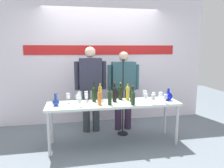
{
  "coord_description": "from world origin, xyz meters",
  "views": [
    {
      "loc": [
        -0.68,
        -3.44,
        1.66
      ],
      "look_at": [
        0.0,
        0.15,
        1.04
      ],
      "focal_mm": 34.28,
      "sensor_mm": 36.0,
      "label": 1
    }
  ],
  "objects": [
    {
      "name": "wine_bottle_8",
      "position": [
        -0.32,
        0.12,
        0.89
      ],
      "size": [
        0.07,
        0.07,
        0.33
      ],
      "color": "black",
      "rests_on": "display_table"
    },
    {
      "name": "wine_bottle_0",
      "position": [
        -0.09,
        -0.14,
        0.87
      ],
      "size": [
        0.07,
        0.07,
        0.31
      ],
      "color": "#1D321A",
      "rests_on": "display_table"
    },
    {
      "name": "ground_plane",
      "position": [
        0.0,
        0.0,
        0.0
      ],
      "size": [
        10.0,
        10.0,
        0.0
      ],
      "primitive_type": "plane",
      "color": "slate"
    },
    {
      "name": "wine_bottle_3",
      "position": [
        0.02,
        0.04,
        0.89
      ],
      "size": [
        0.07,
        0.07,
        0.34
      ],
      "color": "black",
      "rests_on": "display_table"
    },
    {
      "name": "wine_glass_left_1",
      "position": [
        -0.75,
        0.1,
        0.86
      ],
      "size": [
        0.06,
        0.06,
        0.17
      ],
      "color": "white",
      "rests_on": "display_table"
    },
    {
      "name": "wine_bottle_6",
      "position": [
        0.28,
        -0.21,
        0.87
      ],
      "size": [
        0.07,
        0.07,
        0.29
      ],
      "color": "#233524",
      "rests_on": "display_table"
    },
    {
      "name": "display_table",
      "position": [
        0.0,
        0.0,
        0.68
      ],
      "size": [
        2.23,
        0.57,
        0.74
      ],
      "color": "white",
      "rests_on": "ground"
    },
    {
      "name": "decanter_blue_left",
      "position": [
        -0.95,
        -0.04,
        0.81
      ],
      "size": [
        0.11,
        0.11,
        0.2
      ],
      "color": "navy",
      "rests_on": "display_table"
    },
    {
      "name": "wine_bottle_4",
      "position": [
        0.31,
        -0.04,
        0.87
      ],
      "size": [
        0.07,
        0.07,
        0.29
      ],
      "color": "black",
      "rests_on": "display_table"
    },
    {
      "name": "wine_bottle_2",
      "position": [
        -0.25,
        -0.11,
        0.87
      ],
      "size": [
        0.07,
        0.07,
        0.3
      ],
      "color": "orange",
      "rests_on": "display_table"
    },
    {
      "name": "presenter_right",
      "position": [
        0.33,
        0.65,
        0.91
      ],
      "size": [
        0.64,
        0.22,
        1.59
      ],
      "color": "#36243C",
      "rests_on": "ground"
    },
    {
      "name": "wine_bottle_1",
      "position": [
        -0.2,
        0.2,
        0.88
      ],
      "size": [
        0.07,
        0.07,
        0.33
      ],
      "color": "gold",
      "rests_on": "display_table"
    },
    {
      "name": "wine_glass_left_5",
      "position": [
        -0.45,
        0.12,
        0.85
      ],
      "size": [
        0.06,
        0.06,
        0.15
      ],
      "color": "white",
      "rests_on": "display_table"
    },
    {
      "name": "wine_glass_left_4",
      "position": [
        -0.56,
        0.23,
        0.85
      ],
      "size": [
        0.06,
        0.06,
        0.15
      ],
      "color": "white",
      "rests_on": "display_table"
    },
    {
      "name": "microphone_stand",
      "position": [
        0.26,
        0.39,
        0.49
      ],
      "size": [
        0.2,
        0.2,
        1.47
      ],
      "color": "black",
      "rests_on": "ground"
    },
    {
      "name": "wine_glass_right_1",
      "position": [
        0.53,
        -0.11,
        0.85
      ],
      "size": [
        0.06,
        0.06,
        0.15
      ],
      "color": "white",
      "rests_on": "display_table"
    },
    {
      "name": "wine_glass_left_2",
      "position": [
        -0.57,
        -0.17,
        0.85
      ],
      "size": [
        0.06,
        0.06,
        0.15
      ],
      "color": "white",
      "rests_on": "display_table"
    },
    {
      "name": "wine_glass_right_2",
      "position": [
        0.83,
        -0.22,
        0.86
      ],
      "size": [
        0.06,
        0.06,
        0.16
      ],
      "color": "white",
      "rests_on": "display_table"
    },
    {
      "name": "wine_bottle_7",
      "position": [
        0.27,
        0.12,
        0.88
      ],
      "size": [
        0.07,
        0.07,
        0.32
      ],
      "color": "gold",
      "rests_on": "display_table"
    },
    {
      "name": "wine_glass_left_0",
      "position": [
        -0.44,
        0.24,
        0.86
      ],
      "size": [
        0.07,
        0.07,
        0.16
      ],
      "color": "white",
      "rests_on": "display_table"
    },
    {
      "name": "wine_glass_left_3",
      "position": [
        -0.6,
        0.09,
        0.84
      ],
      "size": [
        0.06,
        0.06,
        0.14
      ],
      "color": "white",
      "rests_on": "display_table"
    },
    {
      "name": "wine_bottle_5",
      "position": [
        0.16,
        0.18,
        0.88
      ],
      "size": [
        0.07,
        0.07,
        0.31
      ],
      "color": "black",
      "rests_on": "display_table"
    },
    {
      "name": "back_wall",
      "position": [
        0.0,
        1.3,
        1.5
      ],
      "size": [
        4.7,
        0.11,
        3.0
      ],
      "color": "white",
      "rests_on": "ground"
    },
    {
      "name": "wine_glass_right_5",
      "position": [
        0.61,
        -0.23,
        0.86
      ],
      "size": [
        0.07,
        0.07,
        0.16
      ],
      "color": "white",
      "rests_on": "display_table"
    },
    {
      "name": "wine_glass_right_4",
      "position": [
        0.74,
        0.07,
        0.84
      ],
      "size": [
        0.06,
        0.06,
        0.13
      ],
      "color": "white",
      "rests_on": "display_table"
    },
    {
      "name": "decanter_blue_right",
      "position": [
        0.97,
        -0.04,
        0.82
      ],
      "size": [
        0.15,
        0.15,
        0.21
      ],
      "color": "#0C19BB",
      "rests_on": "display_table"
    },
    {
      "name": "wine_glass_right_0",
      "position": [
        0.81,
        -0.06,
        0.86
      ],
      "size": [
        0.07,
        0.07,
        0.16
      ],
      "color": "white",
      "rests_on": "display_table"
    },
    {
      "name": "wine_glass_right_3",
      "position": [
        0.59,
        0.11,
        0.86
      ],
      "size": [
        0.07,
        0.07,
        0.16
      ],
      "color": "white",
      "rests_on": "display_table"
    },
    {
      "name": "presenter_left",
      "position": [
        -0.33,
        0.65,
        0.96
      ],
      "size": [
        0.62,
        0.22,
        1.68
      ],
      "color": "#31373C",
      "rests_on": "ground"
    }
  ]
}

